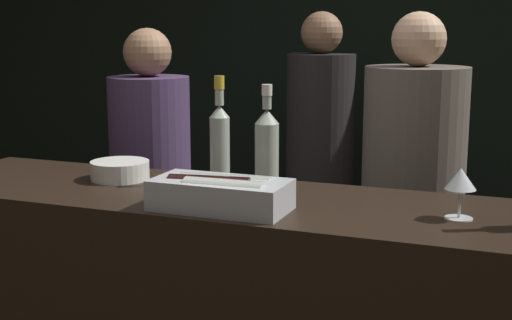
{
  "coord_description": "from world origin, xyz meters",
  "views": [
    {
      "loc": [
        0.82,
        -1.77,
        1.64
      ],
      "look_at": [
        0.0,
        0.33,
        1.21
      ],
      "focal_mm": 50.0,
      "sensor_mm": 36.0,
      "label": 1
    }
  ],
  "objects": [
    {
      "name": "ice_bin_with_bottles",
      "position": [
        -0.04,
        0.13,
        1.14
      ],
      "size": [
        0.41,
        0.2,
        0.11
      ],
      "color": "#B7BABF",
      "rests_on": "bar_counter"
    },
    {
      "name": "person_grey_polo",
      "position": [
        -0.19,
        1.72,
        0.95
      ],
      "size": [
        0.35,
        0.35,
        1.7
      ],
      "rotation": [
        0.0,
        0.0,
        -2.31
      ],
      "color": "black",
      "rests_on": "ground_plane"
    },
    {
      "name": "white_wine_bottle",
      "position": [
        -0.0,
        0.43,
        1.24
      ],
      "size": [
        0.08,
        0.08,
        0.36
      ],
      "color": "#9EA899",
      "rests_on": "bar_counter"
    },
    {
      "name": "person_blond_tee",
      "position": [
        -0.75,
        0.96,
        0.9
      ],
      "size": [
        0.36,
        0.36,
        1.63
      ],
      "rotation": [
        0.0,
        0.0,
        -3.04
      ],
      "color": "black",
      "rests_on": "ground_plane"
    },
    {
      "name": "wine_glass",
      "position": [
        0.64,
        0.29,
        1.2
      ],
      "size": [
        0.09,
        0.09,
        0.15
      ],
      "color": "silver",
      "rests_on": "bar_counter"
    },
    {
      "name": "rose_wine_bottle",
      "position": [
        -0.18,
        0.45,
        1.25
      ],
      "size": [
        0.07,
        0.07,
        0.38
      ],
      "color": "#9EA899",
      "rests_on": "bar_counter"
    },
    {
      "name": "wall_back_chalkboard",
      "position": [
        0.0,
        2.36,
        1.4
      ],
      "size": [
        6.4,
        0.06,
        2.8
      ],
      "color": "black",
      "rests_on": "ground_plane"
    },
    {
      "name": "bowl_white",
      "position": [
        -0.55,
        0.39,
        1.12
      ],
      "size": [
        0.21,
        0.21,
        0.07
      ],
      "color": "silver",
      "rests_on": "bar_counter"
    },
    {
      "name": "person_in_hoodie",
      "position": [
        0.4,
        1.03,
        0.93
      ],
      "size": [
        0.41,
        0.41,
        1.69
      ],
      "rotation": [
        0.0,
        0.0,
        2.16
      ],
      "color": "black",
      "rests_on": "ground_plane"
    }
  ]
}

